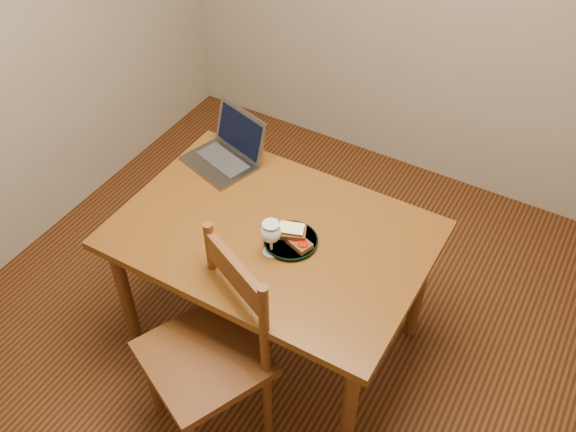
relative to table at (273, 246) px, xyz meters
The scene contains 9 objects.
floor 0.67m from the table, ahead, with size 3.20×3.20×0.02m, color black.
table is the anchor object (origin of this frame).
chair 0.51m from the table, 89.75° to the right, with size 0.60×0.59×0.49m.
plate 0.14m from the table, ahead, with size 0.23×0.23×0.02m, color black.
sandwich_cheese 0.14m from the table, ahead, with size 0.11×0.06×0.03m, color #381E0C, non-canonical shape.
sandwich_tomato 0.19m from the table, 10.97° to the right, with size 0.11×0.06×0.03m, color #381E0C, non-canonical shape.
sandwich_top 0.18m from the table, ahead, with size 0.12×0.07×0.04m, color #381E0C, non-canonical shape.
milk_glass 0.20m from the table, 60.64° to the right, with size 0.08×0.08×0.16m, color white, non-canonical shape.
laptop 0.55m from the table, 143.70° to the left, with size 0.39×0.37×0.23m.
Camera 1 is at (0.94, -1.61, 2.65)m, focal length 40.00 mm.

